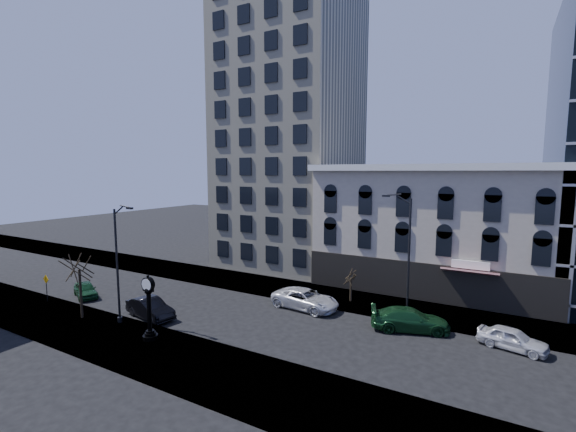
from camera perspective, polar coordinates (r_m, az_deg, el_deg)
The scene contains 16 objects.
ground at distance 32.87m, azimuth -6.68°, elevation -14.51°, with size 160.00×160.00×0.00m, color black.
sidewalk_far at distance 39.23m, azimuth 0.32°, elevation -10.84°, with size 160.00×6.00×0.12m, color gray.
sidewalk_near at distance 27.33m, azimuth -17.16°, elevation -19.17°, with size 160.00×6.00×0.12m, color gray.
cream_tower at distance 50.47m, azimuth 0.25°, elevation 15.14°, with size 15.90×15.40×42.50m.
victorian_row at distance 41.50m, azimuth 20.52°, elevation -1.88°, with size 22.60×11.19×12.50m.
street_clock at distance 29.23m, azimuth -19.87°, elevation -12.99°, with size 1.05×1.05×4.62m.
street_lamp_near at distance 31.45m, azimuth -23.52°, elevation -2.35°, with size 2.44×0.45×9.41m.
street_lamp_far at distance 31.69m, azimuth 16.29°, elevation -0.97°, with size 2.62×0.63×10.16m.
bare_tree_near at distance 34.84m, azimuth -28.61°, elevation -5.59°, with size 3.72×3.72×6.38m.
bare_tree_far at distance 35.52m, azimuth 9.33°, elevation -8.37°, with size 1.99×1.99×3.42m.
warning_sign at distance 41.42m, azimuth -32.20°, elevation -8.42°, with size 0.80×0.06×2.45m.
car_near_a at distance 41.75m, azimuth -27.81°, elevation -9.63°, with size 1.64×4.08×1.39m, color #143F1E.
car_near_b at distance 33.95m, azimuth -19.74°, elevation -12.73°, with size 1.69×4.85×1.60m, color black.
car_far_a at distance 34.12m, azimuth 2.57°, elevation -12.19°, with size 2.75×5.96×1.66m, color silver.
car_far_b at distance 31.11m, azimuth 17.61°, elevation -14.40°, with size 2.31×5.69×1.65m, color #143F1E.
car_far_c at distance 30.82m, azimuth 30.29°, elevation -15.42°, with size 1.71×4.24×1.45m, color silver.
Camera 1 is at (18.13, -24.74, 11.80)m, focal length 24.00 mm.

